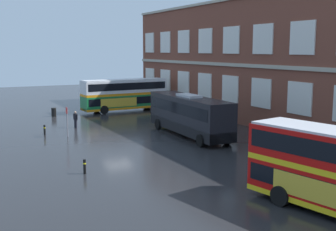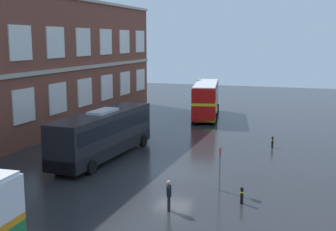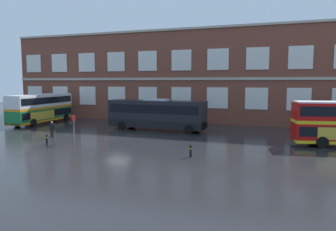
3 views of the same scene
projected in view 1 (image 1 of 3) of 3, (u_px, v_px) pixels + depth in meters
ground_plane at (139, 136)px, 39.16m from camera, size 120.00×120.00×0.00m
brick_terminal_building at (294, 63)px, 43.15m from camera, size 56.70×8.19×13.29m
double_decker_near at (124, 94)px, 55.03m from camera, size 3.23×11.10×4.07m
touring_coach at (189, 115)px, 39.18m from camera, size 12.10×3.28×3.80m
waiting_passenger at (75, 119)px, 43.21m from camera, size 0.62×0.38×1.70m
bus_stand_flag at (67, 119)px, 38.62m from camera, size 0.44×0.10×2.70m
station_litter_bin at (54, 112)px, 50.73m from camera, size 0.60×0.60×1.03m
safety_bollard_west at (85, 166)px, 27.23m from camera, size 0.19×0.19×0.95m
safety_bollard_east at (45, 130)px, 39.65m from camera, size 0.19×0.19×0.95m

